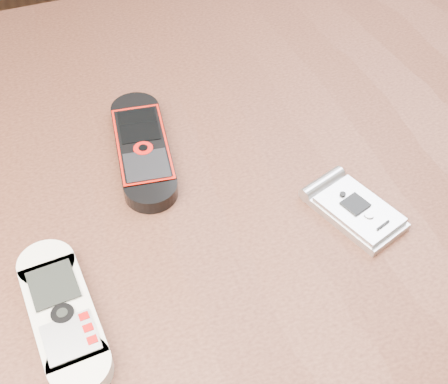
{
  "coord_description": "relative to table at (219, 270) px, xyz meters",
  "views": [
    {
      "loc": [
        -0.13,
        -0.36,
        1.17
      ],
      "look_at": [
        0.01,
        0.0,
        0.76
      ],
      "focal_mm": 50.0,
      "sensor_mm": 36.0,
      "label": 1
    }
  ],
  "objects": [
    {
      "name": "nokia_white",
      "position": [
        -0.15,
        -0.07,
        0.11
      ],
      "size": [
        0.06,
        0.15,
        0.02
      ],
      "primitive_type": "cube",
      "rotation": [
        0.0,
        0.0,
        0.08
      ],
      "color": "beige",
      "rests_on": "table"
    },
    {
      "name": "table",
      "position": [
        0.0,
        0.0,
        0.0
      ],
      "size": [
        1.2,
        0.8,
        0.75
      ],
      "color": "black",
      "rests_on": "ground"
    },
    {
      "name": "nokia_black_red",
      "position": [
        -0.05,
        0.08,
        0.11
      ],
      "size": [
        0.07,
        0.17,
        0.02
      ],
      "primitive_type": "cube",
      "rotation": [
        0.0,
        0.0,
        -0.13
      ],
      "color": "black",
      "rests_on": "table"
    },
    {
      "name": "motorola_razr",
      "position": [
        0.11,
        -0.06,
        0.11
      ],
      "size": [
        0.08,
        0.1,
        0.01
      ],
      "primitive_type": "cube",
      "rotation": [
        0.0,
        0.0,
        0.34
      ],
      "color": "#B7B8BC",
      "rests_on": "table"
    }
  ]
}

